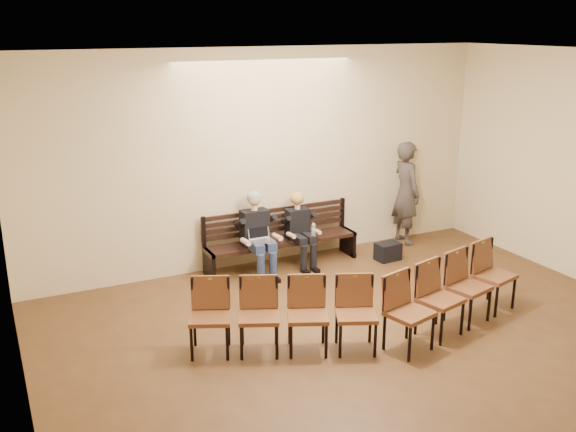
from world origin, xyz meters
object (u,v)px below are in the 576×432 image
seated_man (257,234)px  seated_woman (300,234)px  bench (282,252)px  laptop (262,242)px  passerby (406,185)px  chair_row_back (455,294)px  bag (388,251)px  water_bottle (313,236)px  chair_row_front (283,317)px

seated_man → seated_woman: seated_man is taller
bench → laptop: size_ratio=7.41×
bench → passerby: bearing=2.3°
seated_woman → passerby: (2.24, 0.22, 0.53)m
bench → chair_row_back: chair_row_back is taller
seated_man → laptop: size_ratio=3.68×
bench → seated_man: 0.65m
bench → seated_man: (-0.49, -0.12, 0.42)m
bag → chair_row_back: size_ratio=0.17×
seated_woman → chair_row_back: seated_woman is taller
laptop → water_bottle: 0.87m
passerby → chair_row_front: 4.66m
seated_woman → water_bottle: (0.12, -0.24, 0.02)m
seated_woman → bench: bearing=156.4°
bench → passerby: (2.51, 0.10, 0.84)m
passerby → chair_row_back: (-1.47, -3.12, -0.59)m
bench → seated_man: bearing=-166.1°
passerby → chair_row_back: size_ratio=0.91×
chair_row_front → laptop: bearing=95.7°
laptop → passerby: 3.06m
passerby → bag: bearing=130.9°
seated_man → water_bottle: 0.91m
water_bottle → passerby: size_ratio=0.10×
laptop → chair_row_front: (-0.75, -2.31, -0.12)m
seated_woman → chair_row_back: (0.77, -2.90, -0.06)m
seated_man → bag: 2.30m
laptop → water_bottle: laptop is taller
chair_row_front → chair_row_back: (2.28, -0.40, 0.02)m
seated_man → water_bottle: (0.88, -0.24, -0.09)m
bag → chair_row_front: size_ratio=0.18×
seated_man → passerby: passerby is taller
chair_row_front → bag: bearing=58.6°
laptop → bag: 2.25m
laptop → seated_woman: bearing=27.4°
seated_woman → bag: size_ratio=2.68×
passerby → chair_row_front: size_ratio=0.95×
water_bottle → seated_woman: bearing=116.0°
water_bottle → bag: (1.33, -0.19, -0.41)m
seated_man → chair_row_back: size_ratio=0.55×
seated_man → chair_row_front: seated_man is taller
chair_row_back → passerby: bearing=50.2°
bag → passerby: 1.38m
chair_row_back → laptop: bearing=104.8°
chair_row_back → bench: bearing=94.5°
laptop → chair_row_back: size_ratio=0.15×
bag → chair_row_back: chair_row_back is taller
bench → chair_row_front: 2.90m
bag → passerby: passerby is taller
seated_man → chair_row_back: seated_man is taller
laptop → chair_row_back: 3.12m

